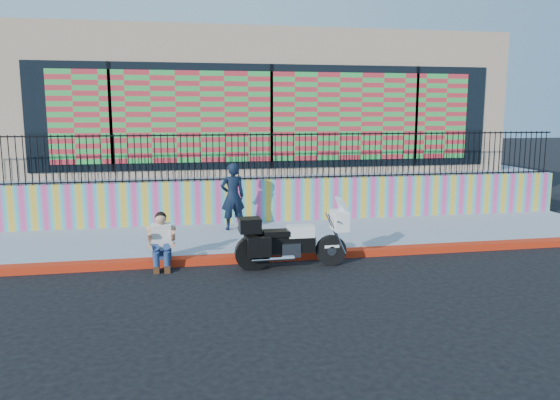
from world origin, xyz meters
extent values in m
plane|color=black|center=(0.00, 0.00, 0.00)|extent=(90.00, 90.00, 0.00)
cube|color=red|center=(0.00, 0.00, 0.07)|extent=(16.00, 0.30, 0.15)
cube|color=gray|center=(0.00, 1.65, 0.07)|extent=(16.00, 3.00, 0.15)
cube|color=#E83D87|center=(0.00, 3.25, 0.70)|extent=(16.00, 0.20, 1.10)
cube|color=gray|center=(0.00, 8.35, 0.62)|extent=(16.00, 10.00, 1.25)
cube|color=tan|center=(0.00, 8.15, 3.25)|extent=(14.00, 8.00, 4.00)
cube|color=black|center=(0.00, 4.13, 2.85)|extent=(12.60, 0.04, 2.80)
cube|color=red|center=(0.00, 4.10, 2.85)|extent=(11.48, 0.02, 2.40)
cylinder|color=black|center=(0.35, -0.57, 0.30)|extent=(0.60, 0.13, 0.60)
cylinder|color=black|center=(-1.21, -0.57, 0.30)|extent=(0.60, 0.13, 0.60)
cube|color=black|center=(-0.43, -0.57, 0.46)|extent=(0.87, 0.26, 0.31)
cube|color=silver|center=(-0.48, -0.57, 0.37)|extent=(0.37, 0.31, 0.27)
cube|color=white|center=(-0.26, -0.57, 0.71)|extent=(0.50, 0.29, 0.22)
cube|color=black|center=(-0.75, -0.57, 0.70)|extent=(0.50, 0.31, 0.11)
cube|color=white|center=(0.51, -0.57, 0.90)|extent=(0.27, 0.48, 0.38)
cube|color=silver|center=(0.55, -0.57, 1.19)|extent=(0.17, 0.42, 0.31)
cube|color=black|center=(-1.25, -0.57, 0.87)|extent=(0.40, 0.38, 0.27)
cube|color=black|center=(-1.12, -0.85, 0.50)|extent=(0.44, 0.16, 0.37)
cube|color=black|center=(-1.12, -0.30, 0.50)|extent=(0.44, 0.16, 0.37)
cube|color=white|center=(0.35, -0.57, 0.39)|extent=(0.29, 0.15, 0.05)
imported|color=black|center=(-1.26, 2.40, 0.96)|extent=(0.65, 0.48, 1.63)
cube|color=navy|center=(-2.91, 0.03, 0.24)|extent=(0.36, 0.28, 0.18)
cube|color=silver|center=(-2.91, -0.01, 0.59)|extent=(0.38, 0.27, 0.54)
sphere|color=tan|center=(-2.91, -0.05, 0.95)|extent=(0.21, 0.21, 0.21)
cube|color=#472814|center=(-3.01, -0.41, 0.05)|extent=(0.11, 0.26, 0.10)
cube|color=#472814|center=(-2.81, -0.41, 0.05)|extent=(0.11, 0.26, 0.10)
camera|label=1|loc=(-2.61, -10.60, 3.01)|focal=35.00mm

